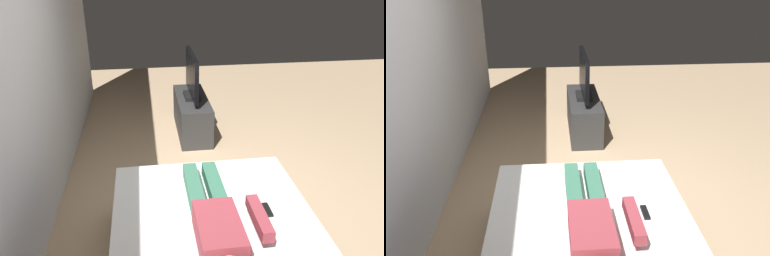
{
  "view_description": "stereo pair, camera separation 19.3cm",
  "coord_description": "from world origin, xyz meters",
  "views": [
    {
      "loc": [
        -2.78,
        0.7,
        2.24
      ],
      "look_at": [
        0.47,
        0.26,
        0.69
      ],
      "focal_mm": 34.94,
      "sensor_mm": 36.0,
      "label": 1
    },
    {
      "loc": [
        -2.8,
        0.51,
        2.24
      ],
      "look_at": [
        0.47,
        0.26,
        0.69
      ],
      "focal_mm": 34.94,
      "sensor_mm": 36.0,
      "label": 2
    }
  ],
  "objects": [
    {
      "name": "ground_plane",
      "position": [
        0.0,
        0.0,
        0.0
      ],
      "size": [
        10.0,
        10.0,
        0.0
      ],
      "primitive_type": "plane",
      "color": "tan"
    },
    {
      "name": "back_wall",
      "position": [
        0.4,
        1.63,
        1.4
      ],
      "size": [
        6.4,
        0.1,
        2.8
      ],
      "primitive_type": "cube",
      "color": "silver",
      "rests_on": "ground"
    },
    {
      "name": "person",
      "position": [
        -0.83,
        0.27,
        0.62
      ],
      "size": [
        1.26,
        0.46,
        0.18
      ],
      "color": "#993842",
      "rests_on": "bed"
    },
    {
      "name": "remote",
      "position": [
        -0.68,
        -0.14,
        0.55
      ],
      "size": [
        0.15,
        0.04,
        0.02
      ],
      "primitive_type": "cube",
      "color": "black",
      "rests_on": "bed"
    },
    {
      "name": "tv_stand",
      "position": [
        1.81,
        0.08,
        0.25
      ],
      "size": [
        1.1,
        0.4,
        0.5
      ],
      "primitive_type": "cube",
      "color": "#2D2D2D",
      "rests_on": "ground"
    },
    {
      "name": "tv",
      "position": [
        1.81,
        0.08,
        0.78
      ],
      "size": [
        0.88,
        0.2,
        0.59
      ],
      "color": "black",
      "rests_on": "tv_stand"
    }
  ]
}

